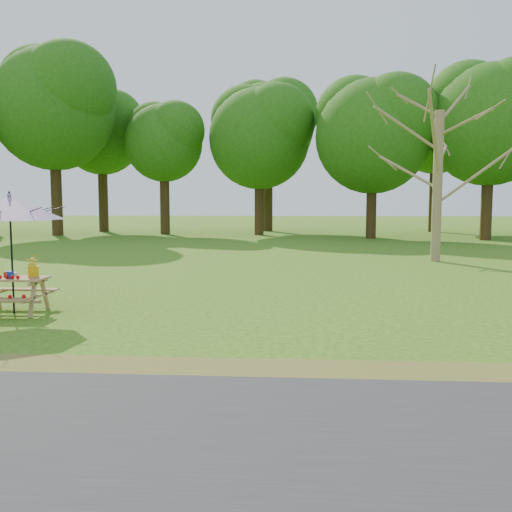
# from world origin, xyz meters

# --- Properties ---
(ground) EXTENTS (120.00, 120.00, 0.00)m
(ground) POSITION_xyz_m (0.00, 0.00, 0.00)
(ground) COLOR #2F6313
(ground) RESTS_ON ground
(road) EXTENTS (120.00, 4.00, 0.01)m
(road) POSITION_xyz_m (0.00, -5.00, 0.01)
(road) COLOR #323234
(road) RESTS_ON ground
(drygrass_strip) EXTENTS (120.00, 1.20, 0.01)m
(drygrass_strip) POSITION_xyz_m (0.00, -2.80, 0.00)
(drygrass_strip) COLOR olive
(drygrass_strip) RESTS_ON ground
(treeline) EXTENTS (60.00, 12.00, 16.00)m
(treeline) POSITION_xyz_m (0.00, 22.00, 8.00)
(treeline) COLOR #255C0F
(treeline) RESTS_ON ground
(bare_tree) EXTENTS (7.07, 7.07, 11.65)m
(bare_tree) POSITION_xyz_m (6.52, 10.01, 7.07)
(bare_tree) COLOR #90714E
(bare_tree) RESTS_ON ground
(picnic_table) EXTENTS (1.20, 1.32, 0.67)m
(picnic_table) POSITION_xyz_m (-3.42, 0.50, 0.33)
(picnic_table) COLOR #A87B4C
(picnic_table) RESTS_ON ground
(patio_umbrella) EXTENTS (2.37, 2.37, 2.25)m
(patio_umbrella) POSITION_xyz_m (-3.42, 0.50, 1.95)
(patio_umbrella) COLOR black
(patio_umbrella) RESTS_ON ground
(produce_bins) EXTENTS (0.25, 0.37, 0.13)m
(produce_bins) POSITION_xyz_m (-3.47, 0.53, 0.72)
(produce_bins) COLOR #AA2B0D
(produce_bins) RESTS_ON picnic_table
(tomatoes_row) EXTENTS (0.77, 0.13, 0.07)m
(tomatoes_row) POSITION_xyz_m (-3.57, 0.32, 0.71)
(tomatoes_row) COLOR red
(tomatoes_row) RESTS_ON picnic_table
(flower_bucket) EXTENTS (0.33, 0.30, 0.43)m
(flower_bucket) POSITION_xyz_m (-3.07, 0.62, 0.90)
(flower_bucket) COLOR #EAAA0C
(flower_bucket) RESTS_ON picnic_table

